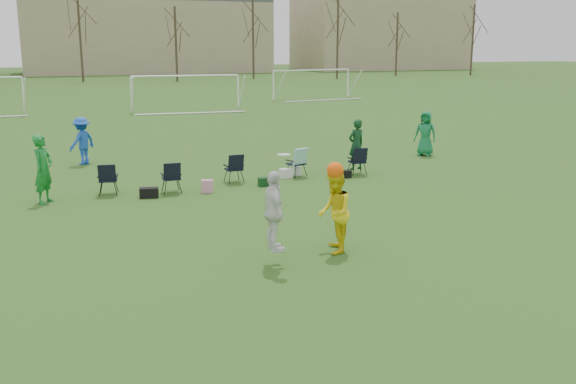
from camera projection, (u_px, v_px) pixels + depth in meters
name	position (u px, v px, depth m)	size (l,w,h in m)	color
ground	(334.00, 259.00, 13.69)	(260.00, 260.00, 0.00)	#2C561A
fielder_green_near	(43.00, 169.00, 18.35)	(0.73, 0.48, 1.99)	#167D2C
fielder_blue	(82.00, 141.00, 24.31)	(1.16, 0.67, 1.80)	blue
fielder_green_far	(425.00, 133.00, 26.27)	(0.89, 0.58, 1.83)	#147140
center_contest	(313.00, 211.00, 13.60)	(2.25, 1.40, 2.35)	white
sideline_setup	(265.00, 165.00, 21.32)	(9.23, 1.93, 1.94)	#103A1C
goal_mid	(186.00, 83.00, 43.71)	(7.40, 0.63, 2.46)	white
goal_right	(312.00, 76.00, 53.42)	(7.35, 1.14, 2.46)	white
tree_line	(83.00, 39.00, 75.99)	(110.28, 3.28, 11.40)	#382B21
building_row	(113.00, 35.00, 101.83)	(126.00, 16.00, 13.00)	tan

